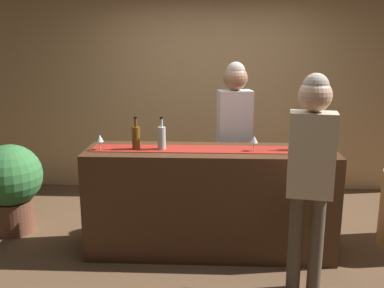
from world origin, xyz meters
name	(u,v)px	position (x,y,z in m)	size (l,w,h in m)	color
ground_plane	(209,250)	(0.00, 0.00, 0.00)	(10.00, 10.00, 0.00)	brown
back_wall	(212,80)	(0.00, 1.90, 1.45)	(6.00, 0.12, 2.90)	tan
bar_counter	(210,201)	(0.00, 0.00, 0.50)	(2.27, 0.60, 0.99)	#472B19
counter_runner_cloth	(210,149)	(0.00, 0.00, 1.00)	(2.16, 0.28, 0.01)	maroon
wine_bottle_amber	(136,137)	(-0.67, -0.03, 1.11)	(0.07, 0.07, 0.30)	brown
wine_bottle_green	(302,138)	(0.82, 0.01, 1.11)	(0.07, 0.07, 0.30)	#194723
wine_bottle_clear	(162,137)	(-0.44, -0.02, 1.11)	(0.07, 0.07, 0.30)	#B2C6C1
wine_glass_near_customer	(254,140)	(0.39, -0.05, 1.10)	(0.07, 0.07, 0.14)	silver
wine_glass_mid_counter	(100,139)	(-0.99, -0.07, 1.10)	(0.07, 0.07, 0.14)	silver
bartender	(234,127)	(0.24, 0.58, 1.09)	(0.37, 0.26, 1.75)	#26262B
customer_sipping	(311,161)	(0.75, -0.67, 1.08)	(0.37, 0.26, 1.74)	brown
potted_plant_tall	(11,182)	(-2.04, 0.33, 0.54)	(0.64, 0.64, 0.93)	brown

